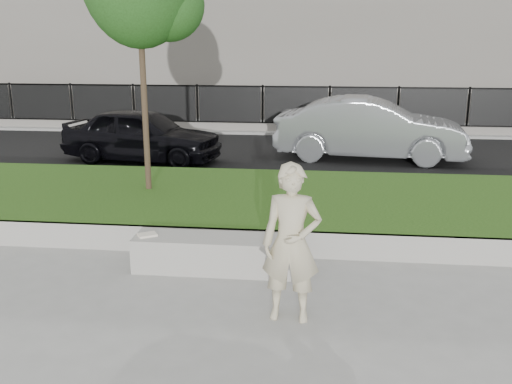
# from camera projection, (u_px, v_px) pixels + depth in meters

# --- Properties ---
(ground) EXTENTS (90.00, 90.00, 0.00)m
(ground) POSITION_uv_depth(u_px,v_px,m) (217.00, 283.00, 7.56)
(ground) COLOR gray
(ground) RESTS_ON ground
(grass_bank) EXTENTS (34.00, 4.00, 0.40)m
(grass_bank) POSITION_uv_depth(u_px,v_px,m) (246.00, 204.00, 10.38)
(grass_bank) COLOR #17380E
(grass_bank) RESTS_ON ground
(grass_kerb) EXTENTS (34.00, 0.08, 0.40)m
(grass_kerb) POSITION_uv_depth(u_px,v_px,m) (229.00, 242.00, 8.50)
(grass_kerb) COLOR #9C9A92
(grass_kerb) RESTS_ON ground
(street) EXTENTS (34.00, 7.00, 0.04)m
(street) POSITION_uv_depth(u_px,v_px,m) (271.00, 154.00, 15.70)
(street) COLOR black
(street) RESTS_ON ground
(far_pavement) EXTENTS (34.00, 3.00, 0.12)m
(far_pavement) POSITION_uv_depth(u_px,v_px,m) (282.00, 128.00, 20.00)
(far_pavement) COLOR gray
(far_pavement) RESTS_ON ground
(iron_fence) EXTENTS (32.00, 0.30, 1.50)m
(iron_fence) POSITION_uv_depth(u_px,v_px,m) (280.00, 118.00, 18.91)
(iron_fence) COLOR slate
(iron_fence) RESTS_ON far_pavement
(stone_bench) EXTENTS (2.36, 0.59, 0.48)m
(stone_bench) POSITION_uv_depth(u_px,v_px,m) (219.00, 254.00, 7.92)
(stone_bench) COLOR #9C9A92
(stone_bench) RESTS_ON ground
(man) EXTENTS (0.69, 0.47, 1.83)m
(man) POSITION_uv_depth(u_px,v_px,m) (291.00, 243.00, 6.39)
(man) COLOR beige
(man) RESTS_ON ground
(book) EXTENTS (0.31, 0.29, 0.03)m
(book) POSITION_uv_depth(u_px,v_px,m) (147.00, 235.00, 7.92)
(book) COLOR white
(book) RESTS_ON stone_bench
(car_dark) EXTENTS (4.26, 2.26, 1.38)m
(car_dark) POSITION_uv_depth(u_px,v_px,m) (142.00, 135.00, 14.56)
(car_dark) COLOR black
(car_dark) RESTS_ON street
(car_silver) EXTENTS (5.00, 2.17, 1.60)m
(car_silver) POSITION_uv_depth(u_px,v_px,m) (370.00, 129.00, 14.78)
(car_silver) COLOR gray
(car_silver) RESTS_ON street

